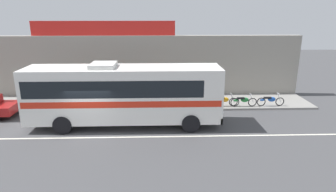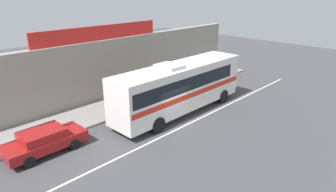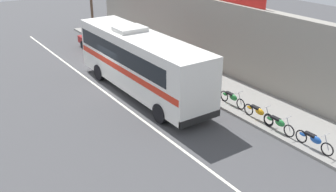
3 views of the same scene
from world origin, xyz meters
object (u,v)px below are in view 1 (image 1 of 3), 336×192
at_px(motorcycle_purple, 223,100).
at_px(pedestrian_far_right, 92,89).
at_px(intercity_bus, 123,92).
at_px(motorcycle_orange, 243,101).
at_px(motorcycle_blue, 270,100).
at_px(pedestrian_near_shop, 113,90).
at_px(motorcycle_green, 194,100).

height_order(motorcycle_purple, pedestrian_far_right, pedestrian_far_right).
distance_m(intercity_bus, motorcycle_orange, 8.66).
distance_m(motorcycle_blue, pedestrian_far_right, 12.92).
distance_m(motorcycle_purple, pedestrian_near_shop, 8.01).
height_order(motorcycle_blue, motorcycle_orange, same).
distance_m(motorcycle_purple, pedestrian_far_right, 9.63).
bearing_deg(pedestrian_far_right, motorcycle_purple, -8.92).
bearing_deg(motorcycle_purple, motorcycle_blue, -0.79).
xyz_separation_m(motorcycle_blue, pedestrian_near_shop, (-11.21, 1.32, 0.50)).
bearing_deg(pedestrian_far_right, motorcycle_green, -10.38).
bearing_deg(intercity_bus, motorcycle_orange, 19.53).
bearing_deg(intercity_bus, pedestrian_near_shop, 106.40).
relative_size(motorcycle_purple, motorcycle_green, 1.03).
bearing_deg(motorcycle_blue, pedestrian_near_shop, 173.27).
height_order(motorcycle_blue, pedestrian_far_right, pedestrian_far_right).
distance_m(motorcycle_blue, motorcycle_green, 5.36).
xyz_separation_m(motorcycle_purple, motorcycle_orange, (1.39, -0.10, 0.00)).
distance_m(motorcycle_green, pedestrian_near_shop, 5.99).
bearing_deg(pedestrian_near_shop, intercity_bus, -73.60).
bearing_deg(motorcycle_orange, motorcycle_green, 176.31).
height_order(intercity_bus, motorcycle_orange, intercity_bus).
height_order(motorcycle_green, pedestrian_near_shop, pedestrian_near_shop).
xyz_separation_m(intercity_bus, motorcycle_purple, (6.65, 2.95, -1.50)).
relative_size(motorcycle_orange, pedestrian_near_shop, 1.16).
height_order(pedestrian_far_right, pedestrian_near_shop, pedestrian_near_shop).
relative_size(intercity_bus, motorcycle_purple, 5.71).
height_order(intercity_bus, motorcycle_blue, intercity_bus).
xyz_separation_m(motorcycle_purple, pedestrian_far_right, (-9.50, 1.49, 0.49)).
height_order(motorcycle_purple, pedestrian_near_shop, pedestrian_near_shop).
bearing_deg(motorcycle_blue, motorcycle_orange, -178.50).
xyz_separation_m(intercity_bus, motorcycle_blue, (9.97, 2.90, -1.50)).
height_order(intercity_bus, pedestrian_far_right, intercity_bus).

